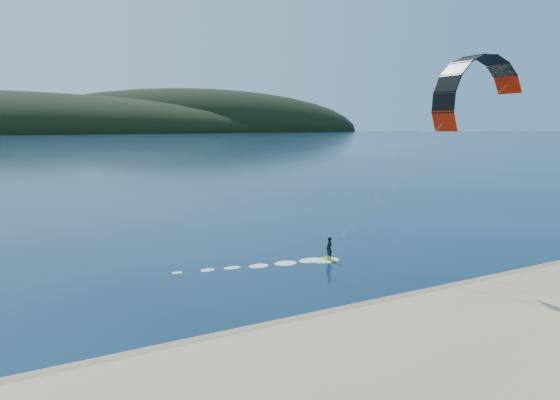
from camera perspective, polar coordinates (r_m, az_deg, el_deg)
name	(u,v)px	position (r m, az deg, el deg)	size (l,w,h in m)	color
ground	(314,388)	(18.16, 4.03, -21.13)	(1800.00, 1800.00, 0.00)	#071936
wet_sand	(258,337)	(21.65, -2.57, -15.82)	(220.00, 2.50, 0.10)	#88754F
headland	(25,133)	(758.69, -27.71, 6.96)	(1200.00, 310.00, 140.00)	black
kitesurfer_near	(468,114)	(34.26, 21.18, 9.42)	(22.70, 7.39, 14.03)	#9CC917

